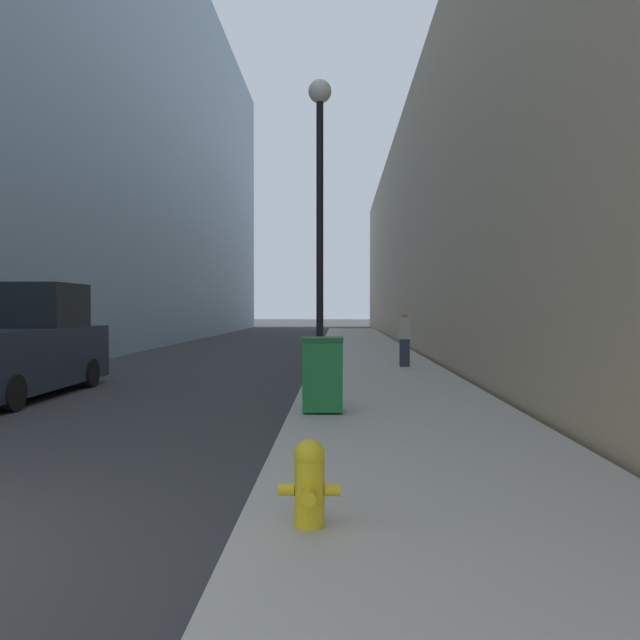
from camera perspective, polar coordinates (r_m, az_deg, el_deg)
sidewalk_right at (r=21.68m, az=4.50°, el=-3.45°), size 3.66×60.00×0.14m
building_left_glass at (r=33.98m, az=-23.91°, el=16.21°), size 12.00×60.00×21.42m
building_right_stone at (r=31.15m, az=18.64°, el=7.89°), size 12.00×60.00×11.02m
fire_hydrant at (r=4.81m, az=-0.97°, el=-14.49°), size 0.47×0.35×0.65m
trash_bin at (r=9.82m, az=0.27°, el=-4.94°), size 0.64×0.59×1.18m
lamppost at (r=13.25m, az=-0.01°, el=11.93°), size 0.48×0.48×6.38m
pickup_truck at (r=13.97m, az=-26.10°, el=-2.40°), size 2.03×5.38×2.31m
pedestrian_on_sidewalk at (r=17.68m, az=7.74°, el=-1.66°), size 0.32×0.21×1.59m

